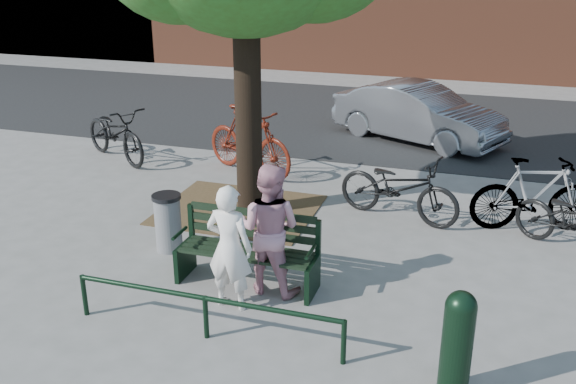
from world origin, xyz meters
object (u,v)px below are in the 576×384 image
(park_bench, at_px, (249,247))
(parked_car, at_px, (418,113))
(bollard, at_px, (457,340))
(bicycle_c, at_px, (399,187))
(litter_bin, at_px, (168,222))
(person_right, at_px, (269,229))
(person_left, at_px, (229,248))

(park_bench, height_order, parked_car, parked_car)
(bollard, xyz_separation_m, bicycle_c, (-1.13, 3.97, -0.07))
(bollard, xyz_separation_m, litter_bin, (-3.96, 1.92, -0.17))
(bollard, relative_size, bicycle_c, 0.56)
(park_bench, xyz_separation_m, bollard, (2.58, -1.40, 0.10))
(person_right, xyz_separation_m, bollard, (2.28, -1.31, -0.23))
(bicycle_c, relative_size, parked_car, 0.53)
(person_left, relative_size, person_right, 0.93)
(park_bench, bearing_deg, bollard, -28.52)
(bicycle_c, height_order, parked_car, parked_car)
(park_bench, relative_size, bicycle_c, 0.90)
(park_bench, relative_size, litter_bin, 2.15)
(litter_bin, distance_m, bicycle_c, 3.50)
(person_right, height_order, bicycle_c, person_right)
(person_left, distance_m, parked_car, 7.59)
(person_right, bearing_deg, bollard, 155.10)
(person_left, bearing_deg, person_right, -118.79)
(person_right, relative_size, bicycle_c, 0.83)
(litter_bin, bearing_deg, park_bench, -20.64)
(bollard, relative_size, litter_bin, 1.33)
(bollard, bearing_deg, person_left, 162.55)
(park_bench, distance_m, person_right, 0.46)
(person_left, bearing_deg, litter_bin, -36.07)
(person_left, xyz_separation_m, bollard, (2.58, -0.81, -0.17))
(bollard, bearing_deg, bicycle_c, 105.91)
(person_left, height_order, litter_bin, person_left)
(bollard, bearing_deg, person_right, 150.10)
(bicycle_c, bearing_deg, bollard, -148.52)
(parked_car, bearing_deg, person_right, -162.62)
(bollard, distance_m, parked_car, 8.42)
(litter_bin, distance_m, parked_car, 6.88)
(person_left, height_order, bollard, person_left)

